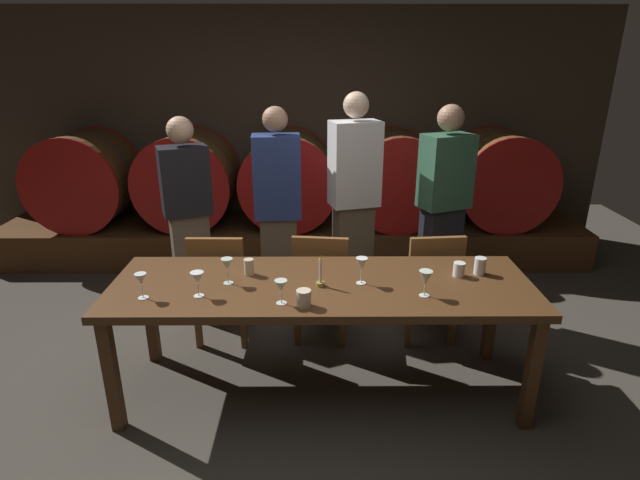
# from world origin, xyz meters

# --- Properties ---
(ground_plane) EXTENTS (8.81, 8.81, 0.00)m
(ground_plane) POSITION_xyz_m (0.00, 0.00, 0.00)
(ground_plane) COLOR #3F3A33
(back_wall) EXTENTS (6.78, 0.24, 2.54)m
(back_wall) POSITION_xyz_m (0.00, 3.00, 1.27)
(back_wall) COLOR #473A2D
(back_wall) RESTS_ON ground
(barrel_shelf) EXTENTS (6.10, 0.90, 0.38)m
(barrel_shelf) POSITION_xyz_m (0.00, 2.45, 0.19)
(barrel_shelf) COLOR #4C2D16
(barrel_shelf) RESTS_ON ground
(wine_barrel_far_left) EXTENTS (0.97, 0.78, 0.97)m
(wine_barrel_far_left) POSITION_xyz_m (-2.13, 2.45, 0.86)
(wine_barrel_far_left) COLOR #513319
(wine_barrel_far_left) RESTS_ON barrel_shelf
(wine_barrel_left) EXTENTS (0.97, 0.78, 0.97)m
(wine_barrel_left) POSITION_xyz_m (-1.06, 2.45, 0.86)
(wine_barrel_left) COLOR brown
(wine_barrel_left) RESTS_ON barrel_shelf
(wine_barrel_center) EXTENTS (0.97, 0.78, 0.97)m
(wine_barrel_center) POSITION_xyz_m (-0.02, 2.45, 0.86)
(wine_barrel_center) COLOR brown
(wine_barrel_center) RESTS_ON barrel_shelf
(wine_barrel_right) EXTENTS (0.97, 0.78, 0.97)m
(wine_barrel_right) POSITION_xyz_m (1.08, 2.45, 0.86)
(wine_barrel_right) COLOR #513319
(wine_barrel_right) RESTS_ON barrel_shelf
(wine_barrel_far_right) EXTENTS (0.97, 0.78, 0.97)m
(wine_barrel_far_right) POSITION_xyz_m (2.15, 2.45, 0.86)
(wine_barrel_far_right) COLOR brown
(wine_barrel_far_right) RESTS_ON barrel_shelf
(dining_table) EXTENTS (2.57, 0.84, 0.78)m
(dining_table) POSITION_xyz_m (0.29, 0.14, 0.71)
(dining_table) COLOR #4C2D16
(dining_table) RESTS_ON ground
(chair_left) EXTENTS (0.41, 0.41, 0.88)m
(chair_left) POSITION_xyz_m (-0.45, 0.75, 0.49)
(chair_left) COLOR brown
(chair_left) RESTS_ON ground
(chair_center) EXTENTS (0.44, 0.44, 0.88)m
(chair_center) POSITION_xyz_m (0.30, 0.76, 0.49)
(chair_center) COLOR brown
(chair_center) RESTS_ON ground
(chair_right) EXTENTS (0.43, 0.43, 0.88)m
(chair_right) POSITION_xyz_m (1.11, 0.76, 0.49)
(chair_right) COLOR brown
(chair_right) RESTS_ON ground
(guest_far_left) EXTENTS (0.44, 0.37, 1.63)m
(guest_far_left) POSITION_xyz_m (-0.79, 1.31, 0.84)
(guest_far_left) COLOR brown
(guest_far_left) RESTS_ON ground
(guest_center_left) EXTENTS (0.40, 0.27, 1.70)m
(guest_center_left) POSITION_xyz_m (-0.06, 1.36, 0.87)
(guest_center_left) COLOR brown
(guest_center_left) RESTS_ON ground
(guest_center_right) EXTENTS (0.43, 0.33, 1.82)m
(guest_center_right) POSITION_xyz_m (0.56, 1.28, 0.93)
(guest_center_right) COLOR brown
(guest_center_right) RESTS_ON ground
(guest_far_right) EXTENTS (0.44, 0.36, 1.73)m
(guest_far_right) POSITION_xyz_m (1.28, 1.23, 0.89)
(guest_far_right) COLOR black
(guest_far_right) RESTS_ON ground
(candle_center) EXTENTS (0.05, 0.05, 0.20)m
(candle_center) POSITION_xyz_m (0.29, 0.10, 0.83)
(candle_center) COLOR olive
(candle_center) RESTS_ON dining_table
(wine_glass_far_left) EXTENTS (0.07, 0.07, 0.15)m
(wine_glass_far_left) POSITION_xyz_m (-0.73, -0.05, 0.89)
(wine_glass_far_left) COLOR white
(wine_glass_far_left) RESTS_ON dining_table
(wine_glass_left) EXTENTS (0.08, 0.08, 0.15)m
(wine_glass_left) POSITION_xyz_m (-0.42, -0.03, 0.89)
(wine_glass_left) COLOR white
(wine_glass_left) RESTS_ON dining_table
(wine_glass_center_left) EXTENTS (0.07, 0.07, 0.16)m
(wine_glass_center_left) POSITION_xyz_m (-0.27, 0.14, 0.90)
(wine_glass_center_left) COLOR silver
(wine_glass_center_left) RESTS_ON dining_table
(wine_glass_center_right) EXTENTS (0.07, 0.07, 0.14)m
(wine_glass_center_right) POSITION_xyz_m (0.07, -0.12, 0.88)
(wine_glass_center_right) COLOR silver
(wine_glass_center_right) RESTS_ON dining_table
(wine_glass_right) EXTENTS (0.07, 0.07, 0.17)m
(wine_glass_right) POSITION_xyz_m (0.53, 0.13, 0.90)
(wine_glass_right) COLOR white
(wine_glass_right) RESTS_ON dining_table
(wine_glass_far_right) EXTENTS (0.08, 0.08, 0.16)m
(wine_glass_far_right) POSITION_xyz_m (0.88, -0.04, 0.89)
(wine_glass_far_right) COLOR silver
(wine_glass_far_right) RESTS_ON dining_table
(cup_far_left) EXTENTS (0.06, 0.06, 0.10)m
(cup_far_left) POSITION_xyz_m (-0.16, 0.27, 0.83)
(cup_far_left) COLOR beige
(cup_far_left) RESTS_ON dining_table
(cup_center_left) EXTENTS (0.08, 0.08, 0.10)m
(cup_center_left) POSITION_xyz_m (0.19, -0.16, 0.82)
(cup_center_left) COLOR beige
(cup_center_left) RESTS_ON dining_table
(cup_center_right) EXTENTS (0.07, 0.07, 0.09)m
(cup_center_right) POSITION_xyz_m (1.15, 0.24, 0.82)
(cup_center_right) COLOR white
(cup_center_right) RESTS_ON dining_table
(cup_far_right) EXTENTS (0.07, 0.07, 0.11)m
(cup_far_right) POSITION_xyz_m (1.29, 0.27, 0.83)
(cup_far_right) COLOR white
(cup_far_right) RESTS_ON dining_table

